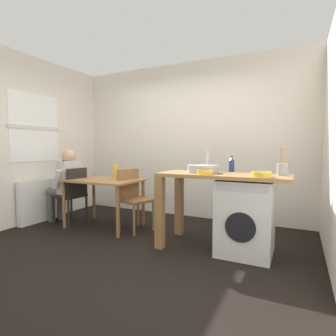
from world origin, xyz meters
TOP-DOWN VIEW (x-y plane):
  - ground_plane at (0.00, 0.00)m, footprint 5.46×5.46m
  - wall_back at (0.00, 1.75)m, footprint 4.60×0.10m
  - wall_window_side at (-2.15, 0.00)m, footprint 0.12×3.80m
  - radiator at (-2.02, 0.30)m, footprint 0.10×0.80m
  - dining_table at (-0.88, 0.53)m, footprint 1.10×0.76m
  - chair_person_seat at (-1.43, 0.42)m, footprint 0.42×0.42m
  - chair_opposite at (-0.40, 0.60)m, footprint 0.51×0.51m
  - seated_person at (-1.59, 0.43)m, footprint 0.51×0.52m
  - kitchen_counter at (0.80, 0.41)m, footprint 1.50×0.68m
  - washing_machine at (1.27, 0.40)m, footprint 0.60×0.61m
  - sink_basin at (0.75, 0.41)m, footprint 0.38×0.38m
  - tap at (0.75, 0.59)m, footprint 0.02×0.02m
  - bottle_tall_green at (1.04, 0.68)m, footprint 0.07×0.07m
  - mixing_bowl at (0.85, 0.21)m, footprint 0.18×0.18m
  - utensil_crock at (1.64, 0.46)m, footprint 0.11×0.11m
  - colander at (1.46, 0.19)m, footprint 0.20×0.20m
  - vase at (-0.73, 0.63)m, footprint 0.09×0.09m
  - scissors at (0.96, 0.31)m, footprint 0.15×0.06m

SIDE VIEW (x-z plane):
  - ground_plane at x=0.00m, z-range 0.00..0.00m
  - radiator at x=-2.02m, z-range 0.00..0.70m
  - washing_machine at x=1.27m, z-range 0.00..0.86m
  - chair_person_seat at x=-1.43m, z-range 0.06..0.96m
  - chair_opposite at x=-0.40m, z-range 0.06..0.96m
  - dining_table at x=-0.88m, z-range 0.27..1.01m
  - seated_person at x=-1.59m, z-range 0.07..1.27m
  - kitchen_counter at x=0.80m, z-range 0.30..1.22m
  - vase at x=-0.73m, z-range 0.74..0.97m
  - scissors at x=0.96m, z-range 0.92..0.93m
  - mixing_bowl at x=0.85m, z-range 0.92..0.97m
  - colander at x=1.46m, z-range 0.92..0.98m
  - sink_basin at x=0.75m, z-range 0.92..1.01m
  - utensil_crock at x=1.64m, z-range 0.84..1.14m
  - bottle_tall_green at x=1.04m, z-range 0.91..1.11m
  - tap at x=0.75m, z-range 0.92..1.20m
  - wall_back at x=0.00m, z-range 0.00..2.70m
  - wall_window_side at x=-2.15m, z-range 0.00..2.70m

